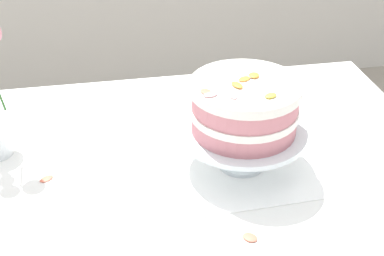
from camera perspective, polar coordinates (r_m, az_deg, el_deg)
dining_table at (r=1.27m, az=-3.36°, el=-8.85°), size 1.40×1.00×0.74m
linen_napkin at (r=1.27m, az=5.24°, el=-3.91°), size 0.33×0.33×0.00m
cake_stand at (r=1.22m, az=5.43°, el=-0.81°), size 0.29×0.29×0.10m
layer_cake at (r=1.18m, az=5.61°, el=2.31°), size 0.24×0.24×0.12m
loose_petal_0 at (r=1.08m, az=6.20°, el=-11.49°), size 0.04×0.04×0.01m
loose_petal_1 at (r=1.26m, az=-15.23°, el=-5.23°), size 0.04×0.04×0.00m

